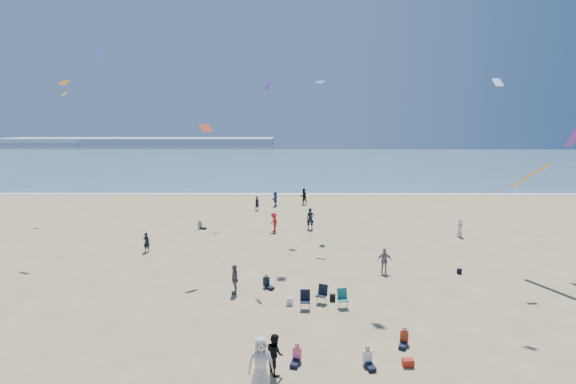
{
  "coord_description": "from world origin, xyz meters",
  "views": [
    {
      "loc": [
        2.13,
        -14.7,
        9.66
      ],
      "look_at": [
        2.0,
        8.0,
        6.12
      ],
      "focal_mm": 28.0,
      "sensor_mm": 36.0,
      "label": 1
    }
  ],
  "objects": [
    {
      "name": "kites_aloft",
      "position": [
        9.17,
        13.27,
        14.73
      ],
      "size": [
        47.05,
        42.36,
        29.9
      ],
      "color": "purple",
      "rests_on": "ground"
    },
    {
      "name": "headland_near",
      "position": [
        -100.0,
        165.0,
        1.0
      ],
      "size": [
        40.0,
        14.0,
        2.0
      ],
      "primitive_type": "cube",
      "color": "#7A8EA8",
      "rests_on": "ground"
    },
    {
      "name": "chair_cluster",
      "position": [
        3.86,
        7.78,
        0.5
      ],
      "size": [
        2.65,
        1.51,
        1.0
      ],
      "color": "black",
      "rests_on": "ground"
    },
    {
      "name": "headland_far",
      "position": [
        -60.0,
        170.0,
        1.6
      ],
      "size": [
        110.0,
        20.0,
        3.2
      ],
      "primitive_type": "cube",
      "color": "#7A8EA8",
      "rests_on": "ground"
    },
    {
      "name": "standing_flyers",
      "position": [
        4.48,
        15.16,
        0.88
      ],
      "size": [
        38.05,
        46.68,
        1.95
      ],
      "color": "silver",
      "rests_on": "ground"
    },
    {
      "name": "black_backpack",
      "position": [
        4.43,
        8.6,
        0.19
      ],
      "size": [
        0.3,
        0.22,
        0.38
      ],
      "primitive_type": "cube",
      "color": "black",
      "rests_on": "ground"
    },
    {
      "name": "ocean",
      "position": [
        0.0,
        95.0,
        0.03
      ],
      "size": [
        220.0,
        100.0,
        0.06
      ],
      "primitive_type": "cube",
      "color": "#476B84",
      "rests_on": "ground"
    },
    {
      "name": "surf_line",
      "position": [
        0.0,
        45.0,
        0.04
      ],
      "size": [
        220.0,
        1.2,
        0.08
      ],
      "primitive_type": "cube",
      "color": "white",
      "rests_on": "ground"
    },
    {
      "name": "white_tote",
      "position": [
        2.09,
        8.05,
        0.2
      ],
      "size": [
        0.35,
        0.2,
        0.4
      ],
      "primitive_type": "cube",
      "color": "white",
      "rests_on": "ground"
    },
    {
      "name": "navy_bag",
      "position": [
        13.01,
        13.09,
        0.17
      ],
      "size": [
        0.28,
        0.18,
        0.34
      ],
      "primitive_type": "cube",
      "color": "black",
      "rests_on": "ground"
    },
    {
      "name": "seated_group",
      "position": [
        1.86,
        8.81,
        0.42
      ],
      "size": [
        14.19,
        24.0,
        0.84
      ],
      "color": "white",
      "rests_on": "ground"
    },
    {
      "name": "cooler",
      "position": [
        6.83,
        1.98,
        0.15
      ],
      "size": [
        0.45,
        0.3,
        0.3
      ],
      "primitive_type": "cube",
      "color": "#A72617",
      "rests_on": "ground"
    }
  ]
}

